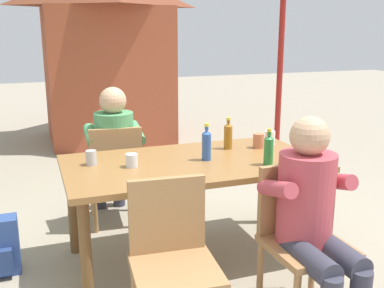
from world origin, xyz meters
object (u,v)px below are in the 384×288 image
(chair_near_left, at_px, (172,254))
(cup_glass, at_px, (132,160))
(person_in_plaid_shirt, at_px, (113,148))
(cup_terracotta, at_px, (258,141))
(chair_far_left, at_px, (116,170))
(bottle_amber, at_px, (228,135))
(person_in_white_shirt, at_px, (313,212))
(brick_kiosk, at_px, (106,51))
(dining_table, at_px, (192,172))
(bottle_blue, at_px, (207,144))
(lamp_post, at_px, (283,7))
(bottle_green, at_px, (269,149))
(cup_white, at_px, (270,138))
(cup_steel, at_px, (91,158))
(chair_near_right, at_px, (300,232))

(chair_near_left, height_order, cup_glass, chair_near_left)
(person_in_plaid_shirt, height_order, cup_terracotta, person_in_plaid_shirt)
(chair_far_left, bearing_deg, bottle_amber, -35.96)
(person_in_white_shirt, relative_size, cup_glass, 13.23)
(cup_terracotta, height_order, brick_kiosk, brick_kiosk)
(dining_table, bearing_deg, bottle_blue, -9.27)
(bottle_amber, height_order, lamp_post, lamp_post)
(chair_near_left, bearing_deg, bottle_green, 31.29)
(dining_table, relative_size, cup_white, 15.64)
(cup_steel, bearing_deg, person_in_plaid_shirt, 69.60)
(chair_near_right, xyz_separation_m, bottle_blue, (-0.29, 0.75, 0.37))
(cup_glass, height_order, brick_kiosk, brick_kiosk)
(person_in_white_shirt, xyz_separation_m, cup_terracotta, (0.20, 1.04, 0.15))
(chair_near_left, distance_m, cup_steel, 1.00)
(chair_far_left, bearing_deg, bottle_blue, -57.53)
(chair_near_right, bearing_deg, brick_kiosk, 93.62)
(chair_near_left, xyz_separation_m, lamp_post, (2.64, 3.46, 1.41))
(bottle_blue, xyz_separation_m, brick_kiosk, (-0.01, 4.00, 0.45))
(person_in_white_shirt, xyz_separation_m, cup_steel, (-1.06, 1.02, 0.14))
(chair_near_right, relative_size, lamp_post, 0.33)
(chair_far_left, xyz_separation_m, cup_white, (1.13, -0.56, 0.31))
(bottle_green, xyz_separation_m, lamp_post, (1.80, 2.95, 1.05))
(person_in_plaid_shirt, distance_m, cup_terracotta, 1.23)
(person_in_white_shirt, height_order, bottle_green, person_in_white_shirt)
(bottle_blue, bearing_deg, brick_kiosk, 90.14)
(bottle_amber, distance_m, cup_terracotta, 0.24)
(dining_table, height_order, lamp_post, lamp_post)
(cup_white, bearing_deg, dining_table, -164.06)
(bottle_green, bearing_deg, bottle_amber, 99.83)
(bottle_blue, relative_size, bottle_amber, 1.07)
(cup_white, bearing_deg, bottle_blue, -160.30)
(dining_table, bearing_deg, chair_far_left, 117.44)
(cup_steel, bearing_deg, brick_kiosk, 78.81)
(person_in_plaid_shirt, bearing_deg, lamp_post, 34.38)
(bottle_amber, xyz_separation_m, cup_steel, (-1.04, -0.08, -0.06))
(chair_near_left, distance_m, bottle_amber, 1.29)
(dining_table, xyz_separation_m, chair_near_left, (-0.39, -0.77, -0.17))
(chair_far_left, relative_size, bottle_blue, 3.34)
(bottle_amber, xyz_separation_m, lamp_post, (1.88, 2.48, 1.05))
(brick_kiosk, bearing_deg, cup_terracotta, -82.44)
(chair_near_right, height_order, cup_white, chair_near_right)
(chair_near_left, bearing_deg, cup_white, 41.33)
(person_in_white_shirt, bearing_deg, cup_glass, 132.78)
(bottle_blue, xyz_separation_m, cup_steel, (-0.77, 0.15, -0.06))
(cup_glass, bearing_deg, cup_white, 10.03)
(bottle_amber, bearing_deg, cup_glass, -165.15)
(cup_glass, xyz_separation_m, cup_steel, (-0.25, 0.13, 0.01))
(cup_steel, xyz_separation_m, lamp_post, (2.92, 2.55, 1.11))
(chair_near_right, relative_size, cup_glass, 9.76)
(bottle_blue, bearing_deg, cup_glass, 177.79)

